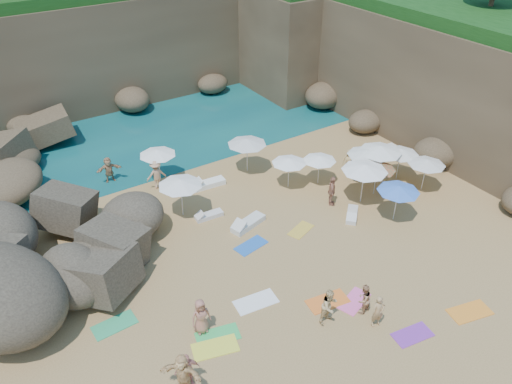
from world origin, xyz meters
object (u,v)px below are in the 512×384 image
rock_outcrop (73,267)px  lounger_0 (209,216)px  parasol_0 (157,152)px  person_stand_2 (156,174)px  parasol_1 (289,161)px  person_stand_3 (332,191)px  parasol_2 (247,141)px  person_stand_5 (109,169)px  person_stand_1 (364,299)px  person_stand_4 (349,161)px

rock_outcrop → lounger_0: bearing=-0.4°
parasol_0 → person_stand_2: 1.33m
parasol_1 → person_stand_3: (0.92, -2.83, -0.88)m
parasol_2 → person_stand_2: size_ratio=1.34×
rock_outcrop → person_stand_5: 7.80m
lounger_0 → person_stand_5: 7.36m
lounger_0 → person_stand_5: person_stand_5 is taller
parasol_2 → person_stand_5: (-7.58, 3.58, -1.29)m
parasol_1 → person_stand_3: bearing=-72.0°
person_stand_1 → person_stand_2: 14.36m
person_stand_5 → parasol_2: bearing=-19.0°
parasol_1 → parasol_2: 3.06m
parasol_1 → lounger_0: (-5.46, -0.17, -1.65)m
person_stand_1 → parasol_2: bearing=-109.8°
parasol_2 → person_stand_1: parasol_2 is taller
rock_outcrop → person_stand_2: 7.65m
parasol_0 → person_stand_4: (10.19, -5.54, -1.13)m
lounger_0 → person_stand_4: person_stand_4 is taller
parasol_2 → person_stand_3: (2.01, -5.66, -1.20)m
lounger_0 → person_stand_3: bearing=-18.9°
person_stand_3 → person_stand_1: bearing=-174.8°
lounger_0 → person_stand_3: 6.95m
parasol_0 → parasol_2: (4.98, -2.03, 0.19)m
lounger_0 → person_stand_1: person_stand_1 is taller
parasol_2 → person_stand_4: 6.41m
parasol_0 → rock_outcrop: bearing=-143.6°
rock_outcrop → parasol_0: (6.78, 4.99, 1.91)m
parasol_2 → parasol_0: bearing=157.8°
person_stand_2 → parasol_0: bearing=-119.2°
person_stand_1 → person_stand_3: (4.15, 6.98, 0.16)m
person_stand_4 → person_stand_5: size_ratio=0.97×
lounger_0 → person_stand_4: 9.61m
lounger_0 → person_stand_2: size_ratio=0.86×
parasol_0 → person_stand_1: size_ratio=1.49×
person_stand_1 → person_stand_5: 17.10m
parasol_1 → parasol_2: bearing=111.0°
parasol_0 → person_stand_3: 10.45m
person_stand_2 → person_stand_5: 3.08m
rock_outcrop → lounger_0: rock_outcrop is taller
person_stand_2 → person_stand_3: 10.24m
parasol_0 → lounger_0: bearing=-83.1°
person_stand_2 → rock_outcrop: bearing=40.2°
rock_outcrop → person_stand_1: bearing=-45.2°
parasol_1 → lounger_0: size_ratio=1.32×
lounger_0 → person_stand_2: 4.54m
parasol_1 → person_stand_1: size_ratio=1.38×
person_stand_3 → parasol_2: bearing=55.4°
parasol_2 → person_stand_3: 6.13m
parasol_0 → person_stand_3: bearing=-47.8°
person_stand_5 → lounger_0: bearing=-57.7°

